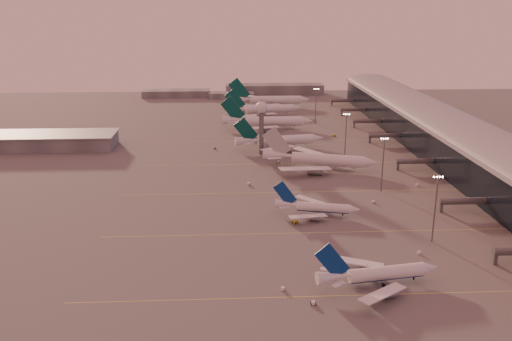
{
  "coord_description": "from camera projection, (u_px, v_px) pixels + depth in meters",
  "views": [
    {
      "loc": [
        -13.11,
        -171.82,
        80.38
      ],
      "look_at": [
        -0.96,
        62.6,
        8.03
      ],
      "focal_mm": 38.0,
      "sensor_mm": 36.0,
      "label": 1
    }
  ],
  "objects": [
    {
      "name": "gsv_truck_c",
      "position": [
        249.0,
        182.0,
        250.91
      ],
      "size": [
        5.7,
        6.12,
        2.49
      ],
      "color": "white",
      "rests_on": "ground"
    },
    {
      "name": "gsv_tug_mid",
      "position": [
        295.0,
        222.0,
        206.96
      ],
      "size": [
        4.42,
        4.31,
        1.1
      ],
      "color": "gold",
      "rests_on": "ground"
    },
    {
      "name": "greentail_c",
      "position": [
        264.0,
        111.0,
        405.0
      ],
      "size": [
        58.22,
        46.7,
        21.24
      ],
      "color": "silver",
      "rests_on": "ground"
    },
    {
      "name": "gsv_tug_far",
      "position": [
        279.0,
        162.0,
        285.55
      ],
      "size": [
        3.46,
        4.25,
        1.05
      ],
      "color": "white",
      "rests_on": "ground"
    },
    {
      "name": "mast_d",
      "position": [
        316.0,
        104.0,
        377.5
      ],
      "size": [
        3.6,
        0.56,
        25.0
      ],
      "color": "#595B60",
      "rests_on": "ground"
    },
    {
      "name": "terminal",
      "position": [
        450.0,
        138.0,
        295.61
      ],
      "size": [
        57.0,
        362.0,
        23.04
      ],
      "color": "black",
      "rests_on": "ground"
    },
    {
      "name": "gsv_truck_a",
      "position": [
        284.0,
        287.0,
        158.64
      ],
      "size": [
        5.34,
        4.92,
        2.17
      ],
      "color": "white",
      "rests_on": "ground"
    },
    {
      "name": "mast_c",
      "position": [
        346.0,
        133.0,
        291.71
      ],
      "size": [
        3.6,
        0.56,
        25.0
      ],
      "color": "#595B60",
      "rests_on": "ground"
    },
    {
      "name": "gsv_truck_b",
      "position": [
        374.0,
        200.0,
        228.16
      ],
      "size": [
        5.74,
        3.7,
        2.18
      ],
      "color": "white",
      "rests_on": "ground"
    },
    {
      "name": "mast_b",
      "position": [
        383.0,
        161.0,
        239.47
      ],
      "size": [
        3.6,
        0.56,
        25.0
      ],
      "color": "#595B60",
      "rests_on": "ground"
    },
    {
      "name": "greentail_b",
      "position": [
        268.0,
        123.0,
        362.44
      ],
      "size": [
        61.49,
        49.6,
        22.32
      ],
      "color": "silver",
      "rests_on": "ground"
    },
    {
      "name": "gsv_truck_d",
      "position": [
        215.0,
        147.0,
        312.73
      ],
      "size": [
        4.04,
        6.26,
        2.38
      ],
      "color": "#585A5D",
      "rests_on": "ground"
    },
    {
      "name": "gsv_tug_hangar",
      "position": [
        334.0,
        136.0,
        342.91
      ],
      "size": [
        4.25,
        3.63,
        1.04
      ],
      "color": "gold",
      "rests_on": "ground"
    },
    {
      "name": "greentail_a",
      "position": [
        280.0,
        142.0,
        314.28
      ],
      "size": [
        53.17,
        42.61,
        19.42
      ],
      "color": "silver",
      "rests_on": "ground"
    },
    {
      "name": "distant_horizon",
      "position": [
        245.0,
        91.0,
        497.59
      ],
      "size": [
        165.0,
        37.5,
        9.0
      ],
      "color": "#5B5D62",
      "rests_on": "ground"
    },
    {
      "name": "gsv_catering_b",
      "position": [
        418.0,
        182.0,
        249.44
      ],
      "size": [
        4.94,
        2.81,
        3.83
      ],
      "color": "white",
      "rests_on": "ground"
    },
    {
      "name": "narrowbody_mid",
      "position": [
        317.0,
        209.0,
        214.6
      ],
      "size": [
        33.94,
        26.78,
        13.47
      ],
      "color": "silver",
      "rests_on": "ground"
    },
    {
      "name": "ground",
      "position": [
        268.0,
        245.0,
        188.3
      ],
      "size": [
        700.0,
        700.0,
        0.0
      ],
      "primitive_type": "plane",
      "color": "#5A5858",
      "rests_on": "ground"
    },
    {
      "name": "radar_tower",
      "position": [
        261.0,
        117.0,
        296.9
      ],
      "size": [
        6.4,
        6.4,
        31.1
      ],
      "color": "#595B60",
      "rests_on": "ground"
    },
    {
      "name": "mast_a",
      "position": [
        435.0,
        205.0,
        187.13
      ],
      "size": [
        3.6,
        0.56,
        25.0
      ],
      "color": "#595B60",
      "rests_on": "ground"
    },
    {
      "name": "widebody_white",
      "position": [
        320.0,
        162.0,
        274.95
      ],
      "size": [
        57.08,
        45.06,
        20.71
      ],
      "color": "silver",
      "rests_on": "ground"
    },
    {
      "name": "hangar",
      "position": [
        45.0,
        141.0,
        314.71
      ],
      "size": [
        82.0,
        27.0,
        8.5
      ],
      "color": "#5B5D62",
      "rests_on": "ground"
    },
    {
      "name": "gsv_catering_a",
      "position": [
        420.0,
        248.0,
        181.11
      ],
      "size": [
        5.48,
        3.87,
        4.12
      ],
      "color": "white",
      "rests_on": "ground"
    },
    {
      "name": "taxiway_markings",
      "position": [
        325.0,
        191.0,
        243.23
      ],
      "size": [
        180.0,
        185.25,
        0.02
      ],
      "color": "#E4D750",
      "rests_on": "ground"
    },
    {
      "name": "greentail_d",
      "position": [
        270.0,
        102.0,
        439.86
      ],
      "size": [
        65.98,
        53.3,
        23.97
      ],
      "color": "silver",
      "rests_on": "ground"
    },
    {
      "name": "gsv_tug_near",
      "position": [
        313.0,
        303.0,
        150.97
      ],
      "size": [
        2.21,
        3.53,
        0.98
      ],
      "color": "white",
      "rests_on": "ground"
    },
    {
      "name": "narrowbody_near",
      "position": [
        378.0,
        276.0,
        160.73
      ],
      "size": [
        39.17,
        31.04,
        15.38
      ],
      "color": "silver",
      "rests_on": "ground"
    }
  ]
}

